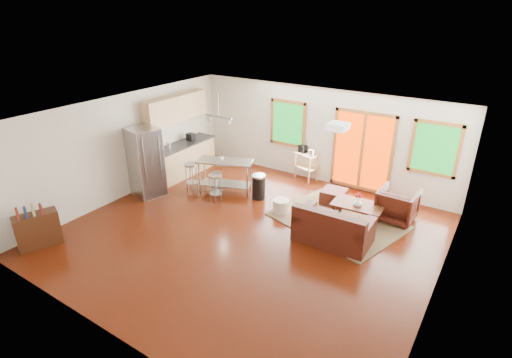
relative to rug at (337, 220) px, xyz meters
The scene contains 29 objects.
floor 2.12m from the rug, 131.22° to the right, with size 7.50×7.00×0.02m, color #340F04.
ceiling 3.35m from the rug, 131.22° to the right, with size 7.50×7.00×0.02m, color silver.
back_wall 2.70m from the rug, 126.09° to the left, with size 7.50×0.02×2.60m, color beige.
left_wall 5.55m from the rug, 162.82° to the right, with size 0.02×7.00×2.60m, color beige.
right_wall 3.13m from the rug, 34.00° to the right, with size 0.02×7.00×2.60m, color beige.
front_wall 5.45m from the rug, 105.30° to the right, with size 7.50×0.02×2.60m, color beige.
window_left 3.38m from the rug, 142.10° to the left, with size 1.10×0.05×1.30m.
french_doors 2.17m from the rug, 96.02° to the left, with size 1.60×0.05×2.10m.
window_right 2.82m from the rug, 51.14° to the left, with size 1.10×0.05×1.30m.
rug is the anchor object (origin of this frame).
loveseat 0.98m from the rug, 75.11° to the right, with size 1.56×0.91×0.82m.
coffee_table 0.57m from the rug, 31.51° to the left, with size 1.15×0.72×0.45m.
armchair 1.40m from the rug, 35.83° to the left, with size 0.82×0.76×0.84m, color black.
ottoman 0.89m from the rug, 119.67° to the left, with size 0.56×0.56×0.37m, color black.
pouf 1.35m from the rug, 164.24° to the right, with size 0.39×0.39×0.34m, color beige.
vase 0.65m from the rug, 23.03° to the left, with size 0.25×0.25×0.34m.
book 0.85m from the rug, ahead, with size 0.24×0.03×0.32m, color maroon.
cabinets 4.97m from the rug, behind, with size 0.64×2.24×2.30m.
refrigerator 4.97m from the rug, 163.85° to the right, with size 0.86×0.85×1.79m.
island 3.16m from the rug, behind, with size 1.51×1.04×0.89m.
cup 3.26m from the rug, behind, with size 0.11×0.09×0.11m, color silver.
bar_stool_a 3.98m from the rug, behind, with size 0.42×0.42×0.76m.
bar_stool_b 3.21m from the rug, behind, with size 0.31×0.31×0.64m.
bar_stool_c 3.11m from the rug, 165.99° to the right, with size 0.41×0.41×0.73m.
trash_can 2.18m from the rug, behind, with size 0.45×0.45×0.64m.
kitchen_cart 2.55m from the rug, 134.34° to the left, with size 0.73×0.58×0.97m.
bookshelf 6.42m from the rug, 137.79° to the right, with size 0.59×0.89×0.97m.
ceiling_flush 2.71m from the rug, 78.44° to the right, with size 0.35×0.35×0.12m, color white.
pendant_light 3.80m from the rug, behind, with size 0.80×0.18×0.79m.
Camera 1 is at (4.21, -6.14, 4.60)m, focal length 28.00 mm.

